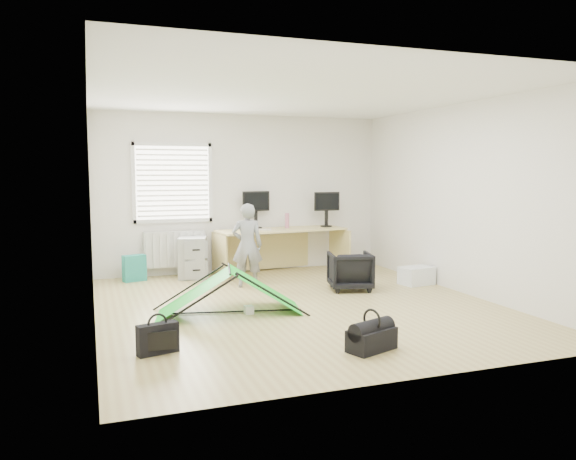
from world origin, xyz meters
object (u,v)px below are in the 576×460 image
object	(u,v)px
laptop_bag	(158,339)
duffel_bag	(372,340)
desk	(282,251)
storage_crate	(417,276)
kite	(230,291)
filing_cabinet	(193,257)
thermos	(287,220)
monitor_right	(326,214)
person	(247,245)
office_chair	(350,271)
monitor_left	(256,215)

from	to	relation	value
laptop_bag	duffel_bag	size ratio (longest dim) A/B	0.80
desk	storage_crate	bearing A→B (deg)	-52.73
kite	duffel_bag	world-z (taller)	kite
filing_cabinet	duffel_bag	distance (m)	4.47
desk	thermos	xyz separation A→B (m)	(0.14, 0.13, 0.51)
monitor_right	person	size ratio (longest dim) A/B	0.37
office_chair	duffel_bag	distance (m)	2.82
kite	thermos	bearing A→B (deg)	69.20
monitor_right	duffel_bag	size ratio (longest dim) A/B	0.96
office_chair	person	size ratio (longest dim) A/B	0.49
filing_cabinet	laptop_bag	distance (m)	3.90
storage_crate	person	bearing A→B (deg)	164.57
duffel_bag	monitor_right	bearing A→B (deg)	51.42
monitor_right	monitor_left	bearing A→B (deg)	171.23
monitor_right	kite	world-z (taller)	monitor_right
monitor_right	laptop_bag	world-z (taller)	monitor_right
filing_cabinet	monitor_left	xyz separation A→B (m)	(1.13, 0.19, 0.65)
office_chair	monitor_right	bearing A→B (deg)	-88.05
person	duffel_bag	xyz separation A→B (m)	(0.33, -3.33, -0.52)
storage_crate	thermos	bearing A→B (deg)	129.53
office_chair	storage_crate	xyz separation A→B (m)	(1.14, 0.01, -0.14)
kite	person	bearing A→B (deg)	78.74
person	storage_crate	distance (m)	2.65
desk	monitor_left	distance (m)	0.77
office_chair	person	bearing A→B (deg)	-13.12
filing_cabinet	person	distance (m)	1.25
person	storage_crate	world-z (taller)	person
monitor_left	duffel_bag	xyz separation A→B (m)	(-0.16, -4.55, -0.88)
kite	filing_cabinet	bearing A→B (deg)	102.43
duffel_bag	laptop_bag	bearing A→B (deg)	142.59
laptop_bag	office_chair	bearing A→B (deg)	18.60
office_chair	thermos	bearing A→B (deg)	-65.11
person	kite	xyz separation A→B (m)	(-0.62, -1.44, -0.36)
kite	storage_crate	size ratio (longest dim) A/B	3.65
desk	monitor_right	world-z (taller)	monitor_right
monitor_right	kite	xyz separation A→B (m)	(-2.38, -2.51, -0.71)
laptop_bag	filing_cabinet	bearing A→B (deg)	59.75
filing_cabinet	duffel_bag	bearing A→B (deg)	-62.19
monitor_left	person	size ratio (longest dim) A/B	0.39
monitor_left	storage_crate	world-z (taller)	monitor_left
office_chair	duffel_bag	world-z (taller)	office_chair
person	laptop_bag	bearing A→B (deg)	72.40
desk	monitor_right	size ratio (longest dim) A/B	4.68
monitor_right	office_chair	bearing A→B (deg)	-103.75
desk	filing_cabinet	distance (m)	1.52
desk	kite	size ratio (longest dim) A/B	1.25
thermos	office_chair	distance (m)	1.94
monitor_left	kite	xyz separation A→B (m)	(-1.12, -2.67, -0.71)
kite	duffel_bag	xyz separation A→B (m)	(0.96, -1.88, -0.17)
duffel_bag	person	bearing A→B (deg)	75.06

